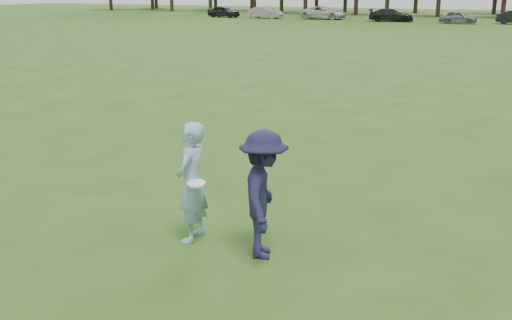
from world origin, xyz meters
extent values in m
plane|color=#284C15|center=(0.00, 0.00, 0.00)|extent=(200.00, 200.00, 0.00)
imported|color=#84ADCC|center=(-0.82, -0.25, 0.93)|extent=(0.53, 0.73, 1.86)
imported|color=#191A38|center=(0.40, -0.29, 0.93)|extent=(1.08, 1.38, 1.87)
imported|color=black|center=(-33.12, 59.80, 0.70)|extent=(4.20, 1.89, 1.40)
imported|color=gray|center=(-27.46, 59.95, 0.70)|extent=(4.29, 1.63, 1.40)
imported|color=silver|center=(-20.36, 60.89, 0.75)|extent=(5.45, 2.63, 1.50)
imported|color=black|center=(-12.08, 59.51, 0.70)|extent=(5.02, 2.59, 1.39)
imported|color=slate|center=(-4.92, 58.86, 0.65)|extent=(3.88, 1.74, 1.30)
cylinder|color=white|center=(-0.62, -0.44, 1.00)|extent=(0.28, 0.28, 0.08)
cylinder|color=#332114|center=(-27.39, 73.06, 1.63)|extent=(0.56, 0.56, 3.25)
cylinder|color=#332114|center=(-20.22, 73.48, 1.86)|extent=(0.56, 0.56, 3.71)
cylinder|color=#332114|center=(-15.90, 73.09, 1.73)|extent=(0.56, 0.56, 3.46)
cylinder|color=#332114|center=(-9.32, 72.95, 1.57)|extent=(0.56, 0.56, 3.14)
cylinder|color=#332114|center=(-1.61, 72.69, 1.51)|extent=(0.56, 0.56, 3.01)
cylinder|color=#332114|center=(-58.26, 81.41, 1.49)|extent=(0.56, 0.56, 2.97)
cylinder|color=#332114|center=(-47.10, 82.53, 1.36)|extent=(0.56, 0.56, 2.73)
cylinder|color=#332114|center=(-39.55, 80.93, 1.63)|extent=(0.56, 0.56, 3.25)
cylinder|color=#332114|center=(-24.24, 81.39, 1.80)|extent=(0.56, 0.56, 3.61)
cylinder|color=#332114|center=(-13.94, 81.92, 1.65)|extent=(0.56, 0.56, 3.29)
cylinder|color=#332114|center=(-3.49, 83.39, 1.64)|extent=(0.56, 0.56, 3.28)
camera|label=1|loc=(3.78, -7.55, 3.78)|focal=42.00mm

